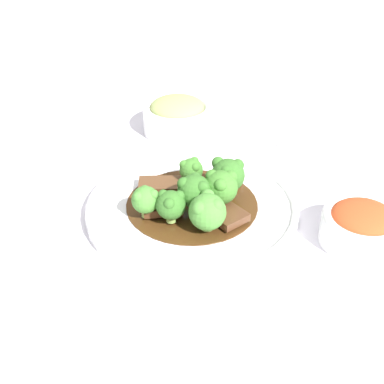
# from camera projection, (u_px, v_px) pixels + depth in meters

# --- Properties ---
(ground_plane) EXTENTS (4.00, 4.00, 0.00)m
(ground_plane) POSITION_uv_depth(u_px,v_px,m) (192.00, 213.00, 0.71)
(ground_plane) COLOR silver
(main_plate) EXTENTS (0.28, 0.28, 0.02)m
(main_plate) POSITION_uv_depth(u_px,v_px,m) (192.00, 207.00, 0.71)
(main_plate) COLOR white
(main_plate) RESTS_ON ground_plane
(beef_strip_0) EXTENTS (0.06, 0.05, 0.01)m
(beef_strip_0) POSITION_uv_depth(u_px,v_px,m) (163.00, 207.00, 0.68)
(beef_strip_0) COLOR #56331E
(beef_strip_0) RESTS_ON main_plate
(beef_strip_1) EXTENTS (0.05, 0.06, 0.01)m
(beef_strip_1) POSITION_uv_depth(u_px,v_px,m) (226.00, 214.00, 0.67)
(beef_strip_1) COLOR #56331E
(beef_strip_1) RESTS_ON main_plate
(beef_strip_2) EXTENTS (0.05, 0.06, 0.01)m
(beef_strip_2) POSITION_uv_depth(u_px,v_px,m) (201.00, 194.00, 0.71)
(beef_strip_2) COLOR #56331E
(beef_strip_2) RESTS_ON main_plate
(beef_strip_3) EXTENTS (0.08, 0.06, 0.01)m
(beef_strip_3) POSITION_uv_depth(u_px,v_px,m) (165.00, 185.00, 0.73)
(beef_strip_3) COLOR brown
(beef_strip_3) RESTS_ON main_plate
(broccoli_floret_0) EXTENTS (0.04, 0.04, 0.04)m
(broccoli_floret_0) POSITION_uv_depth(u_px,v_px,m) (171.00, 204.00, 0.65)
(broccoli_floret_0) COLOR #8EB756
(broccoli_floret_0) RESTS_ON main_plate
(broccoli_floret_1) EXTENTS (0.03, 0.03, 0.04)m
(broccoli_floret_1) POSITION_uv_depth(u_px,v_px,m) (191.00, 170.00, 0.73)
(broccoli_floret_1) COLOR #7FA84C
(broccoli_floret_1) RESTS_ON main_plate
(broccoli_floret_2) EXTENTS (0.03, 0.03, 0.04)m
(broccoli_floret_2) POSITION_uv_depth(u_px,v_px,m) (145.00, 199.00, 0.66)
(broccoli_floret_2) COLOR #8EB756
(broccoli_floret_2) RESTS_ON main_plate
(broccoli_floret_3) EXTENTS (0.04, 0.04, 0.05)m
(broccoli_floret_3) POSITION_uv_depth(u_px,v_px,m) (227.00, 173.00, 0.71)
(broccoli_floret_3) COLOR #8EB756
(broccoli_floret_3) RESTS_ON main_plate
(broccoli_floret_4) EXTENTS (0.04, 0.04, 0.05)m
(broccoli_floret_4) POSITION_uv_depth(u_px,v_px,m) (194.00, 191.00, 0.67)
(broccoli_floret_4) COLOR #8EB756
(broccoli_floret_4) RESTS_ON main_plate
(broccoli_floret_5) EXTENTS (0.05, 0.05, 0.05)m
(broccoli_floret_5) POSITION_uv_depth(u_px,v_px,m) (207.00, 211.00, 0.64)
(broccoli_floret_5) COLOR #7FA84C
(broccoli_floret_5) RESTS_ON main_plate
(broccoli_floret_6) EXTENTS (0.04, 0.04, 0.05)m
(broccoli_floret_6) POSITION_uv_depth(u_px,v_px,m) (221.00, 187.00, 0.68)
(broccoli_floret_6) COLOR #7FA84C
(broccoli_floret_6) RESTS_ON main_plate
(serving_spoon) EXTENTS (0.22, 0.12, 0.01)m
(serving_spoon) POSITION_uv_depth(u_px,v_px,m) (235.00, 172.00, 0.75)
(serving_spoon) COLOR silver
(serving_spoon) RESTS_ON main_plate
(side_bowl_kimchi) EXTENTS (0.10, 0.10, 0.05)m
(side_bowl_kimchi) POSITION_uv_depth(u_px,v_px,m) (362.00, 225.00, 0.65)
(side_bowl_kimchi) COLOR white
(side_bowl_kimchi) RESTS_ON ground_plane
(side_bowl_appetizer) EXTENTS (0.12, 0.12, 0.06)m
(side_bowl_appetizer) POSITION_uv_depth(u_px,v_px,m) (178.00, 115.00, 0.90)
(side_bowl_appetizer) COLOR white
(side_bowl_appetizer) RESTS_ON ground_plane
(sauce_dish) EXTENTS (0.08, 0.08, 0.01)m
(sauce_dish) POSITION_uv_depth(u_px,v_px,m) (29.00, 293.00, 0.58)
(sauce_dish) COLOR white
(sauce_dish) RESTS_ON ground_plane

